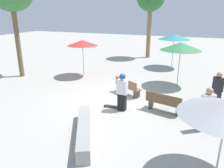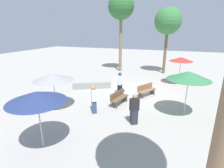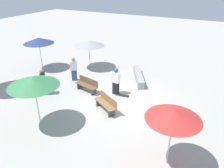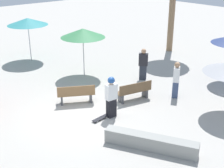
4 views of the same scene
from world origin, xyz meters
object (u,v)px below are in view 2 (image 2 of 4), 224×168
at_px(shade_umbrella_navy, 37,97).
at_px(palm_tree_center_right, 121,8).
at_px(skateboard, 123,92).
at_px(bench_far, 146,90).
at_px(shade_umbrella_grey, 53,77).
at_px(bench_near, 119,98).
at_px(shade_umbrella_red, 181,59).
at_px(bystander_watching, 134,109).
at_px(palm_tree_right, 168,22).
at_px(skater_main, 120,83).
at_px(concrete_ledge, 92,85).
at_px(bystander_far, 94,99).
at_px(shade_umbrella_green, 189,76).

xyz_separation_m(shade_umbrella_navy, palm_tree_center_right, (-14.31, -1.24, 4.64)).
xyz_separation_m(skateboard, bench_far, (0.12, 1.81, 0.37)).
xyz_separation_m(shade_umbrella_grey, palm_tree_center_right, (-11.09, 0.57, 4.86)).
relative_size(bench_near, shade_umbrella_red, 0.69).
height_order(bench_near, shade_umbrella_navy, shade_umbrella_navy).
height_order(palm_tree_center_right, bystander_watching, palm_tree_center_right).
relative_size(bench_far, palm_tree_right, 0.23).
xyz_separation_m(skater_main, concrete_ledge, (-0.50, -2.55, -0.66)).
bearing_deg(skateboard, bench_near, -175.23).
height_order(bench_far, shade_umbrella_grey, shade_umbrella_grey).
relative_size(bench_near, palm_tree_right, 0.24).
distance_m(palm_tree_right, bystander_far, 12.65).
distance_m(skateboard, shade_umbrella_red, 5.87).
height_order(skateboard, shade_umbrella_red, shade_umbrella_red).
relative_size(shade_umbrella_navy, shade_umbrella_green, 0.95).
bearing_deg(palm_tree_right, shade_umbrella_red, 22.44).
xyz_separation_m(bench_near, shade_umbrella_red, (-5.92, 3.59, 1.79)).
bearing_deg(bystander_watching, shade_umbrella_red, -141.62).
distance_m(bench_near, palm_tree_center_right, 11.52).
bearing_deg(shade_umbrella_navy, palm_tree_center_right, -175.05).
distance_m(skater_main, bench_far, 1.98).
bearing_deg(bench_far, bench_near, -3.11).
bearing_deg(concrete_ledge, shade_umbrella_navy, 11.12).
distance_m(bench_far, shade_umbrella_grey, 6.46).
bearing_deg(palm_tree_center_right, shade_umbrella_grey, -2.95).
bearing_deg(bystander_far, bystander_watching, -133.88).
distance_m(shade_umbrella_grey, bystander_watching, 5.03).
relative_size(bench_near, bench_far, 1.03).
bearing_deg(palm_tree_right, bench_near, -11.58).
bearing_deg(shade_umbrella_green, bench_far, -131.74).
distance_m(palm_tree_right, bystander_watching, 12.72).
bearing_deg(shade_umbrella_grey, shade_umbrella_green, 103.73).
bearing_deg(palm_tree_center_right, bench_near, 17.24).
bearing_deg(shade_umbrella_grey, palm_tree_center_right, 177.05).
distance_m(skateboard, bench_near, 2.29).
bearing_deg(bystander_far, palm_tree_center_right, -23.67).
bearing_deg(shade_umbrella_green, shade_umbrella_navy, -47.71).
height_order(skater_main, bench_near, skater_main).
bearing_deg(bystander_watching, palm_tree_center_right, -105.90).
height_order(bench_near, shade_umbrella_green, shade_umbrella_green).
bearing_deg(bench_far, shade_umbrella_red, -179.51).
bearing_deg(bench_far, palm_tree_right, -154.16).
relative_size(skater_main, shade_umbrella_red, 0.70).
relative_size(concrete_ledge, palm_tree_center_right, 0.35).
relative_size(palm_tree_center_right, bystander_far, 5.05).
xyz_separation_m(bench_far, shade_umbrella_red, (-3.82, 2.20, 1.79)).
xyz_separation_m(bench_near, palm_tree_center_right, (-9.14, -2.84, 6.41)).
height_order(skater_main, bench_far, skater_main).
xyz_separation_m(skater_main, skateboard, (-0.48, 0.08, -0.85)).
xyz_separation_m(shade_umbrella_red, palm_tree_right, (-3.84, -1.59, 3.19)).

